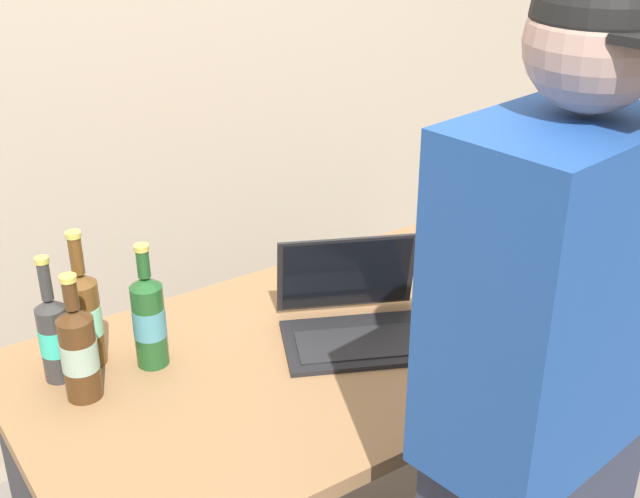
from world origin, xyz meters
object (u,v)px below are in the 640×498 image
laptop (353,314)px  person_figure (535,457)px  beer_bottle_brown (149,319)px  beer_bottle_dark (85,316)px  coffee_mug (451,274)px  beer_bottle_amber (54,336)px  beer_bottle_green (79,351)px

laptop → person_figure: person_figure is taller
beer_bottle_brown → beer_bottle_dark: size_ratio=0.91×
beer_bottle_dark → coffee_mug: beer_bottle_dark is taller
beer_bottle_brown → beer_bottle_amber: (-0.19, 0.06, -0.01)m
beer_bottle_brown → coffee_mug: 0.80m
beer_bottle_amber → coffee_mug: 1.00m
laptop → coffee_mug: size_ratio=3.83×
beer_bottle_dark → beer_bottle_amber: beer_bottle_dark is taller
beer_bottle_green → person_figure: bearing=-55.3°
coffee_mug → person_figure: bearing=-122.5°
beer_bottle_amber → coffee_mug: beer_bottle_amber is taller
beer_bottle_amber → coffee_mug: (0.98, -0.18, -0.06)m
beer_bottle_dark → person_figure: person_figure is taller
beer_bottle_brown → beer_bottle_amber: 0.20m
beer_bottle_dark → coffee_mug: bearing=-12.3°
beer_bottle_brown → beer_bottle_dark: beer_bottle_dark is taller
beer_bottle_green → coffee_mug: (0.96, -0.08, -0.07)m
beer_bottle_amber → beer_bottle_green: 0.10m
beer_bottle_dark → beer_bottle_amber: (-0.08, -0.02, -0.02)m
beer_bottle_amber → beer_bottle_green: bearing=-77.2°
laptop → beer_bottle_brown: bearing=162.0°
beer_bottle_brown → person_figure: size_ratio=0.18×
beer_bottle_dark → coffee_mug: 0.93m
beer_bottle_amber → beer_bottle_brown: bearing=-17.8°
laptop → beer_bottle_dark: beer_bottle_dark is taller
beer_bottle_brown → beer_bottle_amber: beer_bottle_brown is taller
beer_bottle_green → coffee_mug: 0.96m
laptop → beer_bottle_amber: 0.67m
laptop → beer_bottle_green: (-0.62, 0.11, 0.06)m
beer_bottle_brown → coffee_mug: beer_bottle_brown is taller
laptop → beer_bottle_green: bearing=169.8°
beer_bottle_amber → beer_bottle_green: size_ratio=1.02×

